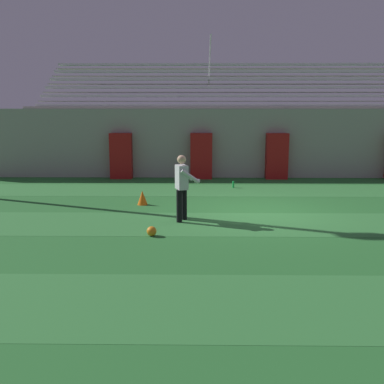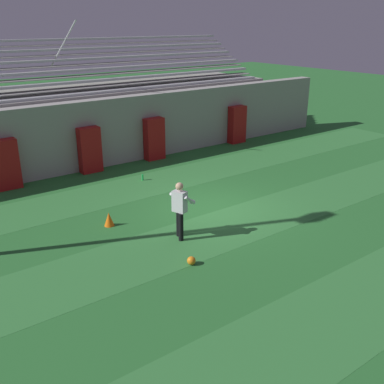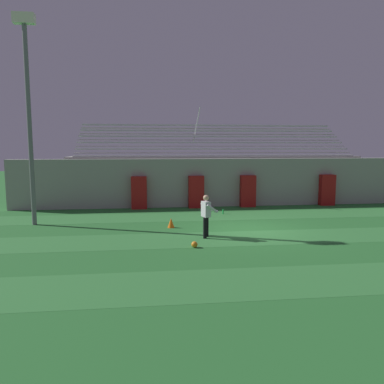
{
  "view_description": "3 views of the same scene",
  "coord_description": "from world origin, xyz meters",
  "px_view_note": "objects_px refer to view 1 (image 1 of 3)",
  "views": [
    {
      "loc": [
        -1.64,
        -12.11,
        2.79
      ],
      "look_at": [
        -1.79,
        -1.53,
        0.83
      ],
      "focal_mm": 42.0,
      "sensor_mm": 36.0,
      "label": 1
    },
    {
      "loc": [
        -8.58,
        -10.47,
        5.78
      ],
      "look_at": [
        -1.77,
        -1.28,
        1.4
      ],
      "focal_mm": 42.0,
      "sensor_mm": 36.0,
      "label": 2
    },
    {
      "loc": [
        -4.27,
        -15.15,
        3.55
      ],
      "look_at": [
        -2.54,
        -0.64,
        1.74
      ],
      "focal_mm": 35.0,
      "sensor_mm": 36.0,
      "label": 3
    }
  ],
  "objects_px": {
    "goalkeeper": "(182,184)",
    "padding_pillar_far_left": "(121,156)",
    "soccer_ball": "(152,231)",
    "padding_pillar_gate_right": "(277,156)",
    "padding_pillar_gate_left": "(201,156)",
    "traffic_cone": "(142,198)",
    "water_bottle": "(233,184)"
  },
  "relations": [
    {
      "from": "padding_pillar_far_left",
      "to": "soccer_ball",
      "type": "distance_m",
      "value": 8.71
    },
    {
      "from": "soccer_ball",
      "to": "traffic_cone",
      "type": "relative_size",
      "value": 0.52
    },
    {
      "from": "soccer_ball",
      "to": "water_bottle",
      "type": "height_order",
      "value": "water_bottle"
    },
    {
      "from": "padding_pillar_gate_right",
      "to": "soccer_ball",
      "type": "distance_m",
      "value": 9.44
    },
    {
      "from": "water_bottle",
      "to": "soccer_ball",
      "type": "bearing_deg",
      "value": -110.09
    },
    {
      "from": "padding_pillar_gate_right",
      "to": "soccer_ball",
      "type": "height_order",
      "value": "padding_pillar_gate_right"
    },
    {
      "from": "padding_pillar_gate_left",
      "to": "padding_pillar_far_left",
      "type": "distance_m",
      "value": 3.24
    },
    {
      "from": "goalkeeper",
      "to": "water_bottle",
      "type": "distance_m",
      "value": 5.22
    },
    {
      "from": "water_bottle",
      "to": "padding_pillar_far_left",
      "type": "bearing_deg",
      "value": 153.87
    },
    {
      "from": "goalkeeper",
      "to": "padding_pillar_far_left",
      "type": "bearing_deg",
      "value": 111.21
    },
    {
      "from": "padding_pillar_gate_right",
      "to": "padding_pillar_far_left",
      "type": "distance_m",
      "value": 6.29
    },
    {
      "from": "padding_pillar_gate_left",
      "to": "goalkeeper",
      "type": "xyz_separation_m",
      "value": [
        -0.52,
        -7.03,
        0.04
      ]
    },
    {
      "from": "padding_pillar_gate_left",
      "to": "soccer_ball",
      "type": "relative_size",
      "value": 8.34
    },
    {
      "from": "soccer_ball",
      "to": "padding_pillar_far_left",
      "type": "bearing_deg",
      "value": 103.94
    },
    {
      "from": "goalkeeper",
      "to": "padding_pillar_gate_right",
      "type": "bearing_deg",
      "value": 63.15
    },
    {
      "from": "padding_pillar_gate_left",
      "to": "padding_pillar_gate_right",
      "type": "relative_size",
      "value": 1.0
    },
    {
      "from": "water_bottle",
      "to": "padding_pillar_gate_right",
      "type": "bearing_deg",
      "value": 48.49
    },
    {
      "from": "padding_pillar_gate_left",
      "to": "water_bottle",
      "type": "distance_m",
      "value": 2.56
    },
    {
      "from": "padding_pillar_far_left",
      "to": "goalkeeper",
      "type": "xyz_separation_m",
      "value": [
        2.73,
        -7.03,
        0.04
      ]
    },
    {
      "from": "padding_pillar_gate_right",
      "to": "soccer_ball",
      "type": "relative_size",
      "value": 8.34
    },
    {
      "from": "padding_pillar_gate_left",
      "to": "traffic_cone",
      "type": "relative_size",
      "value": 4.37
    },
    {
      "from": "padding_pillar_gate_left",
      "to": "traffic_cone",
      "type": "xyz_separation_m",
      "value": [
        -1.77,
        -5.1,
        -0.71
      ]
    },
    {
      "from": "soccer_ball",
      "to": "traffic_cone",
      "type": "xyz_separation_m",
      "value": [
        -0.61,
        3.32,
        0.1
      ]
    },
    {
      "from": "padding_pillar_gate_right",
      "to": "traffic_cone",
      "type": "height_order",
      "value": "padding_pillar_gate_right"
    },
    {
      "from": "padding_pillar_gate_right",
      "to": "goalkeeper",
      "type": "height_order",
      "value": "padding_pillar_gate_right"
    },
    {
      "from": "padding_pillar_far_left",
      "to": "soccer_ball",
      "type": "height_order",
      "value": "padding_pillar_far_left"
    },
    {
      "from": "soccer_ball",
      "to": "traffic_cone",
      "type": "bearing_deg",
      "value": 100.46
    },
    {
      "from": "padding_pillar_far_left",
      "to": "traffic_cone",
      "type": "relative_size",
      "value": 4.37
    },
    {
      "from": "padding_pillar_gate_right",
      "to": "traffic_cone",
      "type": "bearing_deg",
      "value": -133.34
    },
    {
      "from": "padding_pillar_gate_left",
      "to": "padding_pillar_far_left",
      "type": "bearing_deg",
      "value": 180.0
    },
    {
      "from": "padding_pillar_gate_left",
      "to": "soccer_ball",
      "type": "xyz_separation_m",
      "value": [
        -1.15,
        -8.42,
        -0.81
      ]
    },
    {
      "from": "traffic_cone",
      "to": "water_bottle",
      "type": "relative_size",
      "value": 1.75
    }
  ]
}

